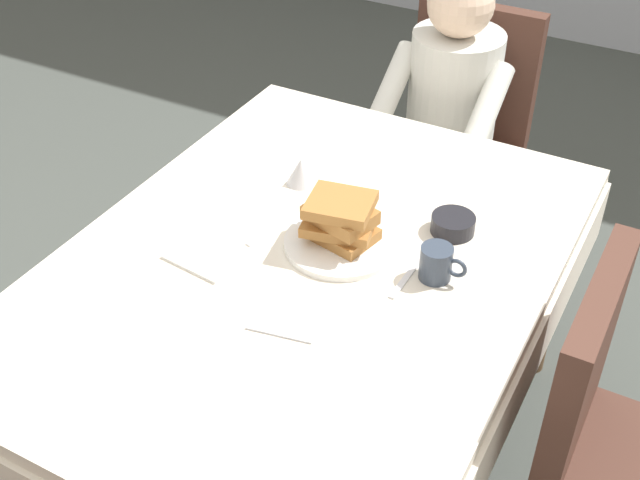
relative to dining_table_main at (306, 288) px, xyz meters
name	(u,v)px	position (x,y,z in m)	size (l,w,h in m)	color
ground_plane	(308,456)	(0.00, 0.00, -0.65)	(14.00, 14.00, 0.00)	#474C47
dining_table_main	(306,288)	(0.00, 0.00, 0.00)	(1.12, 1.52, 0.74)	silver
chair_diner	(461,123)	(-0.03, 1.17, -0.12)	(0.44, 0.45, 0.93)	#4C2D23
diner_person	(448,107)	(-0.03, 1.01, 0.02)	(0.40, 0.43, 1.12)	silver
chair_right_side	(614,439)	(0.77, 0.00, -0.12)	(0.45, 0.44, 0.93)	#4C2D23
plate_breakfast	(341,243)	(0.05, 0.09, 0.10)	(0.28, 0.28, 0.02)	white
breakfast_stack	(340,219)	(0.04, 0.09, 0.16)	(0.19, 0.17, 0.12)	#A36B33
cup_coffee	(437,263)	(0.30, 0.09, 0.13)	(0.11, 0.08, 0.08)	#333D4C
bowl_butter	(453,224)	(0.27, 0.27, 0.11)	(0.11, 0.11, 0.04)	black
syrup_pitcher	(301,171)	(-0.17, 0.28, 0.13)	(0.08, 0.08, 0.07)	silver
fork_left_of_plate	(270,227)	(-0.14, 0.07, 0.09)	(0.18, 0.01, 0.01)	silver
knife_right_of_plate	(409,273)	(0.24, 0.07, 0.09)	(0.20, 0.01, 0.01)	silver
spoon_near_edge	(279,334)	(0.08, -0.25, 0.09)	(0.15, 0.01, 0.01)	silver
napkin_folded	(204,257)	(-0.22, -0.11, 0.09)	(0.17, 0.12, 0.01)	white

